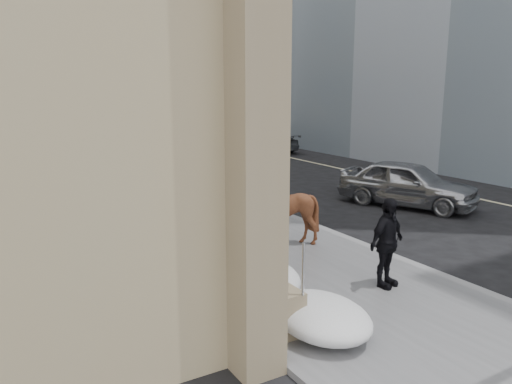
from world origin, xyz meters
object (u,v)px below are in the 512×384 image
Objects in this scene: car_silver at (407,183)px; car_grey at (271,142)px; mounted_horse_left at (183,206)px; mounted_horse_right at (279,205)px; pedestrian at (387,243)px.

car_grey is at bearing 53.01° from car_silver.
car_grey is (12.75, 16.05, -0.66)m from mounted_horse_left.
mounted_horse_left is 0.58× the size of car_silver.
mounted_horse_left is 0.66× the size of car_grey.
mounted_horse_left reaches higher than car_silver.
car_grey is (10.38, 16.88, -0.56)m from mounted_horse_right.
mounted_horse_right is at bearing 81.56° from pedestrian.
mounted_horse_left reaches higher than mounted_horse_right.
mounted_horse_right is (2.37, -0.83, -0.10)m from mounted_horse_left.
mounted_horse_left is 1.09× the size of mounted_horse_right.
pedestrian is (0.34, -3.60, -0.10)m from mounted_horse_right.
mounted_horse_right is 0.53× the size of car_silver.
mounted_horse_right is at bearing 170.90° from car_silver.
mounted_horse_left is at bearing 107.57° from pedestrian.
car_silver reaches higher than car_grey.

